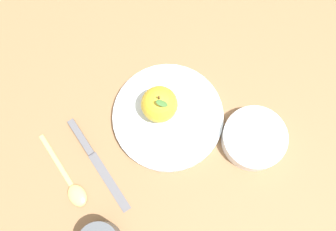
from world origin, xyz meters
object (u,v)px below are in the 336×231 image
dinner_plate (168,117)px  apple (159,104)px  knife (93,156)px  spoon (72,187)px  side_bowl (254,138)px

dinner_plate → apple: (-0.02, -0.01, 0.05)m
knife → spoon: spoon is taller
spoon → side_bowl: bearing=79.8°
side_bowl → knife: bearing=-109.3°
dinner_plate → side_bowl: size_ratio=1.78×
dinner_plate → side_bowl: side_bowl is taller
side_bowl → dinner_plate: bearing=-130.4°
dinner_plate → spoon: size_ratio=1.33×
dinner_plate → knife: bearing=-87.3°
dinner_plate → apple: bearing=-152.8°
side_bowl → knife: (-0.11, -0.32, -0.02)m
apple → knife: size_ratio=0.40×
dinner_plate → side_bowl: bearing=49.6°
apple → spoon: size_ratio=0.51×
dinner_plate → spoon: (0.05, -0.24, -0.01)m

